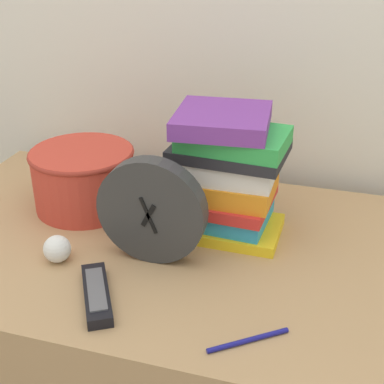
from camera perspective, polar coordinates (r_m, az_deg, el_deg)
desk at (r=1.30m, az=-1.65°, el=-18.74°), size 1.11×0.65×0.72m
desk_clock at (r=0.97m, az=-4.33°, el=-2.06°), size 0.20×0.04×0.20m
book_stack at (r=1.06m, az=3.68°, el=2.04°), size 0.23×0.19×0.25m
basket at (r=1.19m, az=-11.48°, el=1.63°), size 0.23×0.23×0.13m
tv_remote at (r=0.93m, az=-10.14°, el=-10.64°), size 0.11×0.16×0.02m
crumpled_paper_ball at (r=1.03m, az=-14.19°, el=-5.90°), size 0.05×0.05×0.05m
pen at (r=0.84m, az=6.02°, el=-15.45°), size 0.11×0.09×0.01m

